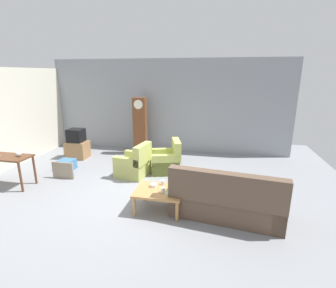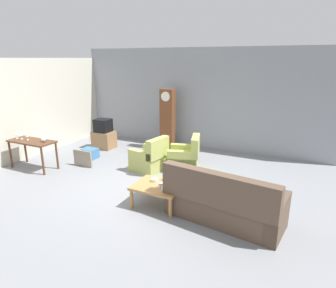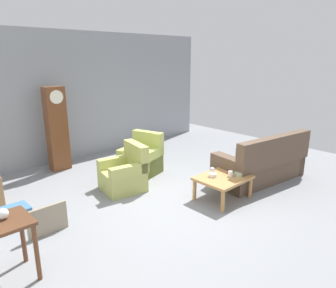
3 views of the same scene
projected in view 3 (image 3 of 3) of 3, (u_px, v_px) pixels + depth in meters
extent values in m
plane|color=gray|center=(174.00, 199.00, 5.80)|extent=(10.40, 10.40, 0.00)
cube|color=gray|center=(76.00, 96.00, 7.89)|extent=(8.40, 0.16, 3.20)
cube|color=brown|center=(259.00, 170.00, 6.69)|extent=(2.20, 1.13, 0.44)
cube|color=brown|center=(275.00, 151.00, 6.27)|extent=(2.11, 0.49, 0.60)
cube|color=brown|center=(286.00, 157.00, 7.17)|extent=(0.36, 0.87, 0.68)
cube|color=brown|center=(229.00, 173.00, 6.15)|extent=(0.36, 0.87, 0.68)
cube|color=#C6B284|center=(273.00, 148.00, 6.89)|extent=(0.38, 0.19, 0.36)
cube|color=brown|center=(243.00, 155.00, 6.36)|extent=(0.37, 0.14, 0.36)
cube|color=tan|center=(122.00, 180.00, 6.17)|extent=(0.88, 0.88, 0.40)
cube|color=tan|center=(136.00, 156.00, 6.22)|extent=(0.31, 0.78, 0.52)
cube|color=tan|center=(116.00, 171.00, 6.39)|extent=(0.78, 0.29, 0.60)
cube|color=tan|center=(129.00, 180.00, 5.90)|extent=(0.78, 0.29, 0.60)
cube|color=#B4C15E|center=(141.00, 165.00, 7.02)|extent=(0.94, 0.94, 0.40)
cube|color=#B4C15E|center=(148.00, 142.00, 7.16)|extent=(0.39, 0.78, 0.52)
cube|color=#B4C15E|center=(130.00, 159.00, 7.14)|extent=(0.77, 0.37, 0.60)
cube|color=#B4C15E|center=(151.00, 163.00, 6.85)|extent=(0.77, 0.37, 0.60)
cube|color=#B27F47|center=(223.00, 178.00, 5.73)|extent=(0.96, 0.76, 0.05)
cylinder|color=#B27F47|center=(223.00, 201.00, 5.28)|extent=(0.07, 0.07, 0.39)
cylinder|color=#B27F47|center=(250.00, 188.00, 5.84)|extent=(0.07, 0.07, 0.39)
cylinder|color=#B27F47|center=(195.00, 190.00, 5.73)|extent=(0.07, 0.07, 0.39)
cylinder|color=#B27F47|center=(223.00, 178.00, 6.29)|extent=(0.07, 0.07, 0.39)
cylinder|color=#56331E|center=(37.00, 253.00, 3.62)|extent=(0.06, 0.06, 0.73)
cylinder|color=#56331E|center=(23.00, 236.00, 3.95)|extent=(0.06, 0.06, 0.73)
cube|color=brown|center=(57.00, 129.00, 7.10)|extent=(0.44, 0.28, 1.94)
cylinder|color=silver|center=(56.00, 97.00, 6.79)|extent=(0.30, 0.02, 0.30)
cube|color=gray|center=(48.00, 220.00, 4.62)|extent=(0.60, 0.05, 0.45)
cube|color=teal|center=(15.00, 216.00, 4.88)|extent=(0.44, 0.37, 0.30)
sphere|color=silver|center=(3.00, 214.00, 3.55)|extent=(0.13, 0.13, 0.13)
cylinder|color=white|center=(231.00, 174.00, 5.71)|extent=(0.09, 0.09, 0.10)
cylinder|color=silver|center=(212.00, 170.00, 5.91)|extent=(0.08, 0.08, 0.09)
cylinder|color=white|center=(213.00, 175.00, 5.71)|extent=(0.15, 0.15, 0.06)
cylinder|color=#B2C69E|center=(239.00, 174.00, 5.75)|extent=(0.16, 0.16, 0.06)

